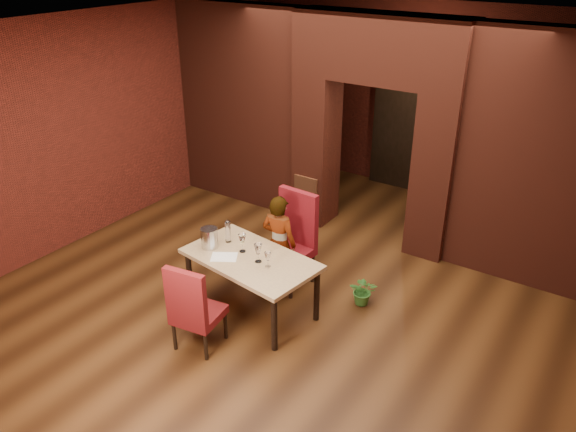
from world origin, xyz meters
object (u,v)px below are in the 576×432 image
Objects in this scene: chair_near at (198,304)px; wine_glass_a at (242,243)px; chair_far at (287,242)px; wine_glass_c at (268,260)px; wine_glass_b at (258,253)px; water_bottle at (228,231)px; wine_bucket at (209,238)px; potted_plant at (363,291)px; dining_table at (251,284)px; person_seated at (279,243)px.

chair_near is 4.63× the size of wine_glass_a.
chair_far is at bearing -103.09° from chair_near.
wine_glass_c is at bearing -67.90° from chair_far.
chair_near reaches higher than wine_glass_b.
wine_bucket is at bearing -113.31° from water_bottle.
potted_plant is at bearing 33.45° from wine_glass_a.
wine_glass_c is at bearing -11.08° from wine_glass_b.
wine_glass_b is (0.13, -0.03, 0.48)m from dining_table.
chair_far is at bearing -171.91° from potted_plant.
wine_glass_c reaches higher than dining_table.
chair_near is (-0.09, -0.83, 0.16)m from dining_table.
wine_glass_c is 0.65× the size of water_bottle.
chair_far is 0.72m from wine_glass_a.
chair_far reaches higher than wine_glass_a.
dining_table is 0.51m from wine_glass_a.
wine_bucket is at bearing -122.66° from chair_far.
chair_far reaches higher than water_bottle.
dining_table is at bearing -18.19° from water_bottle.
wine_bucket reaches higher than wine_glass_b.
wine_glass_b reaches higher than wine_glass_a.
wine_glass_a is at bearing -146.55° from potted_plant.
chair_near is 0.89m from wine_glass_b.
chair_near is at bearing -124.23° from potted_plant.
chair_near is 1.43m from person_seated.
wine_glass_c is at bearing 110.35° from person_seated.
chair_far is at bearing 73.86° from wine_glass_a.
dining_table is at bearing -104.78° from chair_near.
wine_glass_c is (0.29, -0.06, 0.46)m from dining_table.
chair_far is at bearing 53.88° from wine_bucket.
dining_table is 6.89× the size of wine_glass_a.
wine_bucket is (-0.58, -0.79, 0.24)m from chair_far.
wine_glass_a reaches higher than potted_plant.
potted_plant is (1.51, 0.71, -0.69)m from water_bottle.
chair_far is 5.45× the size of wine_glass_a.
person_seated is (-0.04, -0.11, 0.02)m from chair_far.
dining_table is at bearing -140.88° from potted_plant.
wine_glass_a is 0.99× the size of wine_glass_b.
wine_glass_a is 0.61× the size of potted_plant.
chair_far is (0.03, 0.72, 0.25)m from dining_table.
wine_bucket reaches higher than dining_table.
wine_glass_c is at bearing -3.65° from dining_table.
chair_far is 0.84m from wine_glass_c.
chair_far is 0.13m from person_seated.
potted_plant is at bearing 46.81° from dining_table.
dining_table is 0.55m from wine_glass_c.
person_seated is 6.84× the size of wine_glass_c.
chair_far is 1.18× the size of chair_near.
wine_glass_c is 0.77m from water_bottle.
person_seated is 5.58× the size of wine_glass_b.
water_bottle is at bearing 66.69° from wine_bucket.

